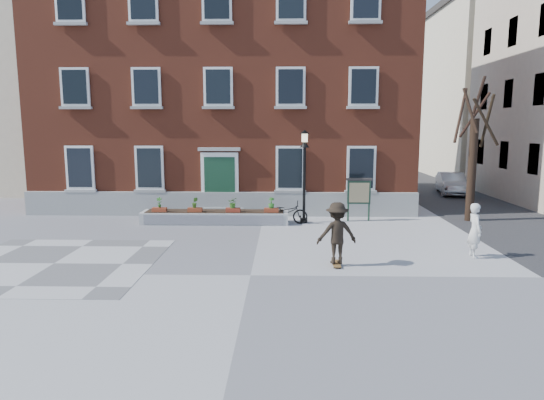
{
  "coord_description": "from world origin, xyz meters",
  "views": [
    {
      "loc": [
        0.91,
        -12.95,
        4.13
      ],
      "look_at": [
        0.5,
        4.0,
        1.5
      ],
      "focal_mm": 32.0,
      "sensor_mm": 36.0,
      "label": 1
    }
  ],
  "objects_px": {
    "bicycle": "(286,212)",
    "bystander": "(475,230)",
    "parked_car": "(452,183)",
    "notice_board": "(359,192)",
    "skateboarder": "(337,233)",
    "lamp_post": "(304,163)"
  },
  "relations": [
    {
      "from": "skateboarder",
      "to": "parked_car",
      "type": "bearing_deg",
      "value": 60.69
    },
    {
      "from": "bicycle",
      "to": "bystander",
      "type": "relative_size",
      "value": 1.06
    },
    {
      "from": "parked_car",
      "to": "notice_board",
      "type": "height_order",
      "value": "notice_board"
    },
    {
      "from": "parked_car",
      "to": "bystander",
      "type": "distance_m",
      "value": 14.75
    },
    {
      "from": "parked_car",
      "to": "notice_board",
      "type": "bearing_deg",
      "value": -120.17
    },
    {
      "from": "parked_car",
      "to": "lamp_post",
      "type": "height_order",
      "value": "lamp_post"
    },
    {
      "from": "bicycle",
      "to": "lamp_post",
      "type": "height_order",
      "value": "lamp_post"
    },
    {
      "from": "parked_car",
      "to": "bystander",
      "type": "height_order",
      "value": "bystander"
    },
    {
      "from": "bystander",
      "to": "skateboarder",
      "type": "distance_m",
      "value": 4.55
    },
    {
      "from": "bicycle",
      "to": "parked_car",
      "type": "xyz_separation_m",
      "value": [
        10.0,
        9.03,
        0.17
      ]
    },
    {
      "from": "bicycle",
      "to": "parked_car",
      "type": "height_order",
      "value": "parked_car"
    },
    {
      "from": "notice_board",
      "to": "bystander",
      "type": "bearing_deg",
      "value": -64.63
    },
    {
      "from": "bicycle",
      "to": "notice_board",
      "type": "bearing_deg",
      "value": -75.45
    },
    {
      "from": "bystander",
      "to": "lamp_post",
      "type": "bearing_deg",
      "value": 41.73
    },
    {
      "from": "parked_car",
      "to": "skateboarder",
      "type": "xyz_separation_m",
      "value": [
        -8.53,
        -15.2,
        0.33
      ]
    },
    {
      "from": "bicycle",
      "to": "parked_car",
      "type": "bearing_deg",
      "value": -45.09
    },
    {
      "from": "lamp_post",
      "to": "notice_board",
      "type": "xyz_separation_m",
      "value": [
        2.39,
        0.42,
        -1.28
      ]
    },
    {
      "from": "parked_car",
      "to": "bicycle",
      "type": "bearing_deg",
      "value": -128.83
    },
    {
      "from": "skateboarder",
      "to": "notice_board",
      "type": "bearing_deg",
      "value": 76.12
    },
    {
      "from": "bicycle",
      "to": "skateboarder",
      "type": "distance_m",
      "value": 6.36
    },
    {
      "from": "parked_car",
      "to": "notice_board",
      "type": "relative_size",
      "value": 2.12
    },
    {
      "from": "lamp_post",
      "to": "bicycle",
      "type": "bearing_deg",
      "value": -162.98
    }
  ]
}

